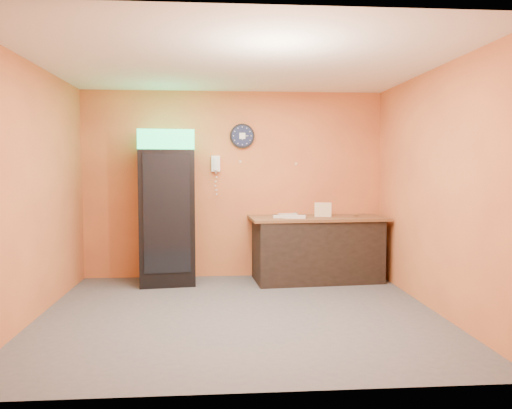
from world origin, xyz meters
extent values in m
plane|color=#47474C|center=(0.00, 0.00, 0.00)|extent=(4.50, 4.50, 0.00)
cube|color=orange|center=(0.00, 2.00, 1.40)|extent=(4.50, 0.02, 2.80)
cube|color=orange|center=(-2.25, 0.00, 1.40)|extent=(0.02, 4.00, 2.80)
cube|color=orange|center=(2.25, 0.00, 1.40)|extent=(0.02, 4.00, 2.80)
cube|color=white|center=(0.00, 0.00, 2.80)|extent=(4.50, 4.00, 0.02)
cube|color=black|center=(-0.98, 1.65, 0.95)|extent=(0.84, 0.84, 1.91)
cube|color=#1CEF7A|center=(-0.98, 1.65, 2.04)|extent=(0.84, 0.84, 0.27)
cube|color=black|center=(-1.02, 1.27, 1.04)|extent=(0.63, 0.09, 1.63)
cube|color=black|center=(1.20, 1.60, 0.45)|extent=(1.86, 0.94, 0.90)
cylinder|color=black|center=(0.13, 1.98, 2.13)|extent=(0.37, 0.05, 0.37)
cylinder|color=#0F1433|center=(0.13, 1.95, 2.13)|extent=(0.32, 0.01, 0.32)
cube|color=white|center=(0.13, 1.94, 2.13)|extent=(0.09, 0.00, 0.09)
cube|color=white|center=(-0.27, 1.96, 1.72)|extent=(0.13, 0.07, 0.23)
cube|color=white|center=(-0.27, 1.91, 1.72)|extent=(0.05, 0.04, 0.19)
cube|color=brown|center=(1.20, 1.60, 0.92)|extent=(2.01, 0.97, 0.04)
cube|color=beige|center=(1.29, 1.59, 0.97)|extent=(0.25, 0.13, 0.05)
cube|color=beige|center=(1.29, 1.59, 1.02)|extent=(0.25, 0.13, 0.05)
cube|color=beige|center=(1.29, 1.59, 1.07)|extent=(0.25, 0.13, 0.05)
cube|color=beige|center=(1.29, 1.59, 1.12)|extent=(0.25, 0.13, 0.05)
cube|color=silver|center=(0.67, 1.47, 0.96)|extent=(0.26, 0.11, 0.04)
cube|color=silver|center=(0.84, 1.40, 0.96)|extent=(0.32, 0.17, 0.04)
cube|color=silver|center=(0.78, 1.71, 0.96)|extent=(0.29, 0.17, 0.04)
cylinder|color=silver|center=(0.91, 1.74, 0.97)|extent=(0.06, 0.06, 0.06)
camera|label=1|loc=(-0.25, -5.56, 1.66)|focal=35.00mm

